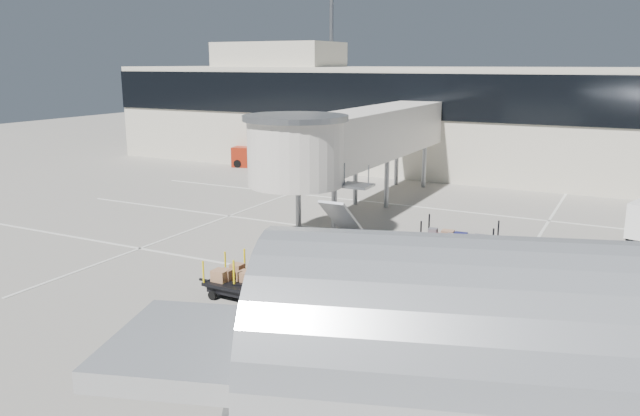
# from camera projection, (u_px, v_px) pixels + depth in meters

# --- Properties ---
(ground) EXTENTS (140.00, 140.00, 0.00)m
(ground) POSITION_uv_depth(u_px,v_px,m) (312.00, 300.00, 22.41)
(ground) COLOR #9B958B
(ground) RESTS_ON ground
(lane_markings) EXTENTS (40.00, 30.00, 0.02)m
(lane_markings) POSITION_uv_depth(u_px,v_px,m) (388.00, 235.00, 30.79)
(lane_markings) COLOR silver
(lane_markings) RESTS_ON ground
(terminal) EXTENTS (64.00, 12.11, 15.20)m
(terminal) POSITION_uv_depth(u_px,v_px,m) (491.00, 119.00, 47.56)
(terminal) COLOR beige
(terminal) RESTS_ON ground
(jet_bridge) EXTENTS (5.70, 20.40, 6.03)m
(jet_bridge) POSITION_uv_depth(u_px,v_px,m) (353.00, 139.00, 33.83)
(jet_bridge) COLOR silver
(jet_bridge) RESTS_ON ground
(baggage_tug) EXTENTS (2.67, 2.05, 1.61)m
(baggage_tug) POSITION_uv_depth(u_px,v_px,m) (442.00, 274.00, 23.34)
(baggage_tug) COLOR maroon
(baggage_tug) RESTS_ON ground
(suitcase_cart) EXTENTS (4.03, 1.80, 1.56)m
(suitcase_cart) POSITION_uv_depth(u_px,v_px,m) (457.00, 243.00, 27.53)
(suitcase_cart) COLOR black
(suitcase_cart) RESTS_ON ground
(box_cart_near) EXTENTS (3.92, 2.47, 1.51)m
(box_cart_near) POSITION_uv_depth(u_px,v_px,m) (280.00, 281.00, 22.67)
(box_cart_near) COLOR black
(box_cart_near) RESTS_ON ground
(box_cart_far) EXTENTS (3.57, 1.50, 1.39)m
(box_cart_far) POSITION_uv_depth(u_px,v_px,m) (243.00, 283.00, 22.51)
(box_cart_far) COLOR black
(box_cart_far) RESTS_ON ground
(ground_worker) EXTENTS (0.58, 0.39, 1.57)m
(ground_worker) POSITION_uv_depth(u_px,v_px,m) (265.00, 280.00, 22.19)
(ground_worker) COLOR #BEFA1A
(ground_worker) RESTS_ON ground
(belt_loader) EXTENTS (4.68, 2.57, 2.14)m
(belt_loader) POSITION_uv_depth(u_px,v_px,m) (259.00, 157.00, 50.87)
(belt_loader) COLOR maroon
(belt_loader) RESTS_ON ground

